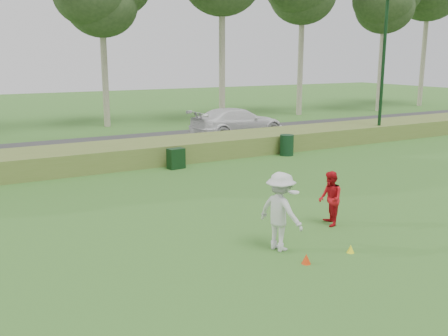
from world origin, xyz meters
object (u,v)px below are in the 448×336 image
cone_orange (306,259)px  car_right (237,122)px  lamp_post (385,41)px  cone_yellow (351,249)px  trash_bin (287,145)px  player_red (330,199)px  player_white (280,211)px  utility_cabinet (176,158)px

cone_orange → car_right: car_right is taller
lamp_post → car_right: 9.45m
lamp_post → car_right: size_ratio=1.39×
cone_yellow → trash_bin: bearing=61.6°
trash_bin → cone_orange: bearing=-123.7°
player_red → cone_orange: player_red is taller
player_white → trash_bin: (7.38, 9.96, -0.49)m
car_right → cone_yellow: bearing=155.9°
player_red → utility_cabinet: player_red is taller
player_red → car_right: 16.08m
lamp_post → cone_yellow: (-13.09, -11.91, -5.49)m
utility_cabinet → player_white: bearing=-105.8°
lamp_post → cone_orange: lamp_post is taller
lamp_post → car_right: bearing=142.3°
cone_orange → cone_yellow: cone_orange is taller
cone_orange → utility_cabinet: size_ratio=0.27×
player_white → utility_cabinet: player_white is taller
player_white → cone_orange: 1.37m
lamp_post → trash_bin: size_ratio=8.02×
trash_bin → utility_cabinet: bearing=-178.9°
cone_orange → cone_yellow: 1.39m
cone_orange → player_white: bearing=91.7°
lamp_post → trash_bin: 8.80m
player_white → car_right: (8.02, 15.88, -0.09)m
cone_yellow → cone_orange: bearing=-179.8°
cone_orange → utility_cabinet: utility_cabinet is taller
player_white → utility_cabinet: (1.41, 9.84, -0.56)m
player_white → player_red: player_white is taller
lamp_post → cone_orange: (-14.48, -11.91, -5.47)m
player_red → trash_bin: bearing=174.6°
cone_yellow → trash_bin: size_ratio=0.20×
player_white → trash_bin: 12.41m
cone_orange → car_right: size_ratio=0.04×
player_white → trash_bin: size_ratio=1.97×
trash_bin → lamp_post: bearing=7.3°
player_red → cone_yellow: (-0.91, -1.88, -0.69)m
car_right → lamp_post: bearing=-130.5°
lamp_post → cone_orange: bearing=-140.6°
cone_orange → cone_yellow: size_ratio=1.19×
cone_yellow → utility_cabinet: 10.89m
car_right → cone_orange: bearing=151.9°
lamp_post → cone_yellow: 18.53m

